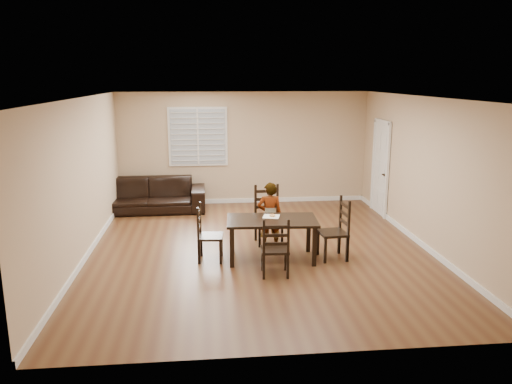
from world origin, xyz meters
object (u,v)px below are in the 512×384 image
(dining_table, at_px, (272,224))
(child, at_px, (270,216))
(chair_far, at_px, (276,251))
(chair_right, at_px, (340,231))
(donut, at_px, (272,215))
(chair_near, at_px, (267,216))
(chair_left, at_px, (203,235))
(sofa, at_px, (148,195))

(dining_table, bearing_deg, child, 90.00)
(chair_far, relative_size, chair_right, 0.90)
(donut, bearing_deg, child, 89.42)
(donut, bearing_deg, chair_near, 89.23)
(chair_far, bearing_deg, child, -90.57)
(chair_left, distance_m, child, 1.29)
(chair_left, height_order, child, child)
(dining_table, distance_m, chair_near, 0.99)
(chair_left, bearing_deg, chair_near, -48.01)
(donut, bearing_deg, chair_right, -11.01)
(chair_far, xyz_separation_m, chair_right, (1.21, 0.75, 0.05))
(chair_right, xyz_separation_m, child, (-1.13, 0.60, 0.13))
(child, relative_size, sofa, 0.47)
(dining_table, xyz_separation_m, chair_near, (0.04, 0.98, -0.13))
(sofa, bearing_deg, dining_table, -54.81)
(chair_far, bearing_deg, chair_near, -89.98)
(chair_near, bearing_deg, chair_far, -97.63)
(dining_table, bearing_deg, chair_left, 179.86)
(chair_far, bearing_deg, chair_left, -35.52)
(child, distance_m, donut, 0.40)
(sofa, bearing_deg, chair_right, -44.24)
(donut, relative_size, sofa, 0.04)
(chair_far, bearing_deg, sofa, -57.48)
(chair_far, bearing_deg, donut, -91.66)
(dining_table, relative_size, chair_left, 1.60)
(child, bearing_deg, sofa, -47.08)
(child, bearing_deg, chair_far, 88.54)
(chair_right, bearing_deg, donut, -105.43)
(chair_right, xyz_separation_m, sofa, (-3.60, 3.44, -0.10))
(dining_table, distance_m, sofa, 4.17)
(child, bearing_deg, dining_table, 88.49)
(child, xyz_separation_m, sofa, (-2.47, 2.84, -0.23))
(chair_left, bearing_deg, chair_right, -88.30)
(donut, bearing_deg, chair_far, -94.47)
(dining_table, distance_m, donut, 0.21)
(dining_table, height_order, donut, donut)
(chair_left, bearing_deg, dining_table, -88.80)
(dining_table, bearing_deg, chair_far, -89.91)
(child, distance_m, sofa, 3.77)
(chair_right, height_order, donut, chair_right)
(chair_near, relative_size, chair_far, 1.14)
(donut, distance_m, sofa, 4.06)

